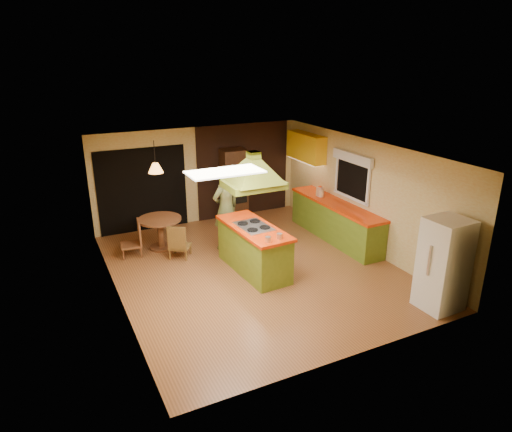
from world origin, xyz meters
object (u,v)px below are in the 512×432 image
refrigerator (444,264)px  canister_large (320,192)px  wall_oven (234,185)px  dining_table (160,227)px  kitchen_island (254,248)px  man (226,208)px

refrigerator → canister_large: 4.00m
wall_oven → dining_table: bearing=-152.1°
canister_large → wall_oven: bearing=132.0°
kitchen_island → dining_table: bearing=122.5°
dining_table → refrigerator: bearing=-51.6°
man → canister_large: (2.49, -0.07, 0.07)m
kitchen_island → canister_large: (2.44, 1.26, 0.54)m
wall_oven → dining_table: 2.55m
kitchen_island → refrigerator: (2.31, -2.74, 0.34)m
man → wall_oven: (0.92, 1.67, -0.01)m
man → refrigerator: 4.70m
refrigerator → kitchen_island: bearing=128.7°
man → wall_oven: man is taller
kitchen_island → canister_large: canister_large is taller
man → wall_oven: size_ratio=1.01×
dining_table → canister_large: 3.95m
man → wall_oven: bearing=-135.4°
refrigerator → canister_large: bearing=86.7°
kitchen_island → man: size_ratio=1.03×
refrigerator → wall_oven: wall_oven is taller
refrigerator → wall_oven: (-1.44, 5.74, 0.13)m
dining_table → kitchen_island: bearing=-54.1°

